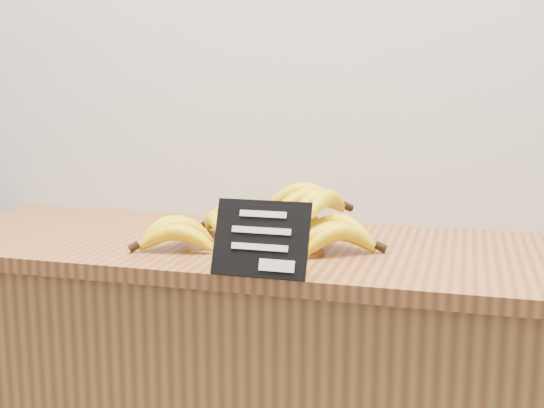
{
  "coord_description": "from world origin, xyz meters",
  "views": [
    {
      "loc": [
        0.34,
        1.41,
        1.25
      ],
      "look_at": [
        -0.03,
        2.7,
        1.02
      ],
      "focal_mm": 45.0,
      "sensor_mm": 36.0,
      "label": 1
    }
  ],
  "objects": [
    {
      "name": "counter_top",
      "position": [
        -0.03,
        2.75,
        0.92
      ],
      "size": [
        1.58,
        0.54,
        0.03
      ],
      "primitive_type": "cube",
      "color": "brown",
      "rests_on": "counter"
    },
    {
      "name": "chalkboard_sign",
      "position": [
        0.01,
        2.5,
        0.99
      ],
      "size": [
        0.17,
        0.06,
        0.13
      ],
      "primitive_type": "cube",
      "rotation": [
        -0.38,
        0.0,
        0.0
      ],
      "color": "black",
      "rests_on": "counter_top"
    },
    {
      "name": "banana_pile",
      "position": [
        -0.04,
        2.75,
        0.97
      ],
      "size": [
        0.51,
        0.35,
        0.11
      ],
      "color": "yellow",
      "rests_on": "counter_top"
    }
  ]
}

